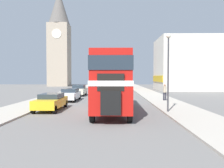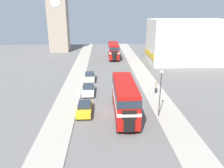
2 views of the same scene
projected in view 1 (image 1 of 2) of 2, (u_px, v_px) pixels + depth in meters
ground_plane at (99, 110)px, 18.24m from camera, size 120.00×120.00×0.00m
sidewalk_right at (180, 109)px, 18.13m from camera, size 3.50×120.00×0.12m
sidewalk_left at (19, 109)px, 18.34m from camera, size 3.50×120.00×0.12m
double_decker_bus at (112, 79)px, 17.00m from camera, size 2.57×9.87×4.38m
bus_distant at (116, 78)px, 51.27m from camera, size 2.56×9.55×4.17m
car_parked_near at (51, 101)px, 18.01m from camera, size 1.80×4.51×1.36m
car_parked_mid at (70, 94)px, 24.96m from camera, size 1.81×4.56×1.39m
car_parked_far at (79, 90)px, 31.72m from camera, size 1.83×4.11×1.53m
pedestrian_walking at (165, 91)px, 24.26m from camera, size 0.37×0.37×1.81m
street_lamp at (168, 61)px, 16.34m from camera, size 0.36×0.36×5.86m
church_tower at (59, 37)px, 63.72m from camera, size 6.11×6.11×27.99m
shop_building_block at (203, 64)px, 44.91m from camera, size 18.49×10.51×10.64m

